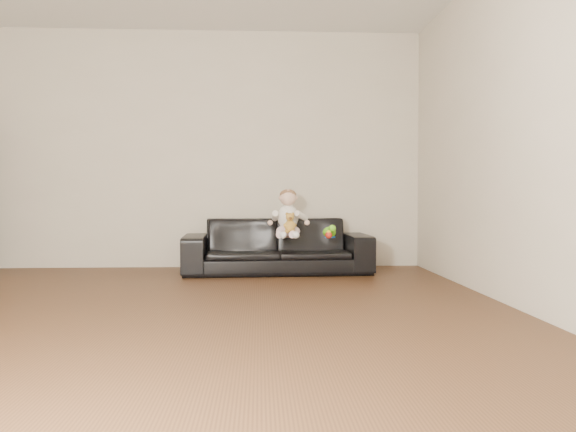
{
  "coord_description": "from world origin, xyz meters",
  "views": [
    {
      "loc": [
        0.72,
        -3.49,
        0.78
      ],
      "look_at": [
        1.0,
        2.16,
        0.58
      ],
      "focal_mm": 35.0,
      "sensor_mm": 36.0,
      "label": 1
    }
  ],
  "objects": [
    {
      "name": "teddy_bear",
      "position": [
        1.01,
        2.0,
        0.52
      ],
      "size": [
        0.14,
        0.14,
        0.2
      ],
      "rotation": [
        0.0,
        0.0,
        -0.6
      ],
      "color": "#B48633",
      "rests_on": "sofa"
    },
    {
      "name": "toy_rattle",
      "position": [
        1.4,
        2.02,
        0.4
      ],
      "size": [
        0.08,
        0.08,
        0.07
      ],
      "primitive_type": "sphere",
      "rotation": [
        0.0,
        0.0,
        -0.21
      ],
      "color": "red",
      "rests_on": "sofa"
    },
    {
      "name": "baby",
      "position": [
        1.0,
        2.15,
        0.58
      ],
      "size": [
        0.38,
        0.45,
        0.49
      ],
      "rotation": [
        0.0,
        0.0,
        -0.34
      ],
      "color": "silver",
      "rests_on": "sofa"
    },
    {
      "name": "toy_blue_disc",
      "position": [
        1.43,
        2.14,
        0.37
      ],
      "size": [
        0.11,
        0.11,
        0.01
      ],
      "primitive_type": "cylinder",
      "rotation": [
        0.0,
        0.0,
        -0.02
      ],
      "color": "blue",
      "rests_on": "sofa"
    },
    {
      "name": "wall_back",
      "position": [
        0.0,
        2.75,
        1.3
      ],
      "size": [
        5.0,
        0.0,
        5.0
      ],
      "primitive_type": "plane",
      "rotation": [
        1.57,
        0.0,
        0.0
      ],
      "color": "beige",
      "rests_on": "ground"
    },
    {
      "name": "sofa",
      "position": [
        0.9,
        2.25,
        0.28
      ],
      "size": [
        1.92,
        0.81,
        0.55
      ],
      "primitive_type": "imported",
      "rotation": [
        0.0,
        0.0,
        0.04
      ],
      "color": "black",
      "rests_on": "floor"
    },
    {
      "name": "floor",
      "position": [
        0.0,
        0.0,
        0.0
      ],
      "size": [
        5.5,
        5.5,
        0.0
      ],
      "primitive_type": "plane",
      "color": "#482C19",
      "rests_on": "ground"
    },
    {
      "name": "wall_right",
      "position": [
        2.5,
        0.0,
        1.3
      ],
      "size": [
        0.0,
        5.5,
        5.5
      ],
      "primitive_type": "plane",
      "rotation": [
        1.57,
        0.0,
        -1.57
      ],
      "color": "beige",
      "rests_on": "ground"
    },
    {
      "name": "toy_green",
      "position": [
        1.42,
        2.14,
        0.42
      ],
      "size": [
        0.17,
        0.19,
        0.11
      ],
      "primitive_type": "ellipsoid",
      "rotation": [
        0.0,
        0.0,
        0.22
      ],
      "color": "#63CF18",
      "rests_on": "sofa"
    }
  ]
}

